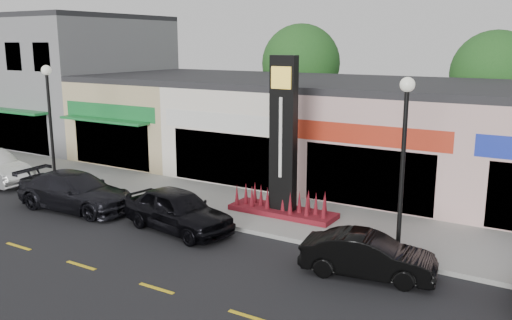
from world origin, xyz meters
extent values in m
plane|color=black|center=(0.00, 0.00, 0.00)|extent=(120.00, 120.00, 0.00)
cube|color=gray|center=(0.00, 4.35, 0.07)|extent=(52.00, 4.30, 0.15)
cube|color=gray|center=(0.00, 2.10, 0.07)|extent=(52.00, 0.20, 0.15)
cube|color=slate|center=(-18.00, 11.50, 4.00)|extent=(12.00, 10.00, 8.00)
cube|color=#262628|center=(-18.00, 11.50, 8.15)|extent=(12.00, 10.00, 0.30)
cube|color=black|center=(-18.00, 6.55, 1.40)|extent=(9.00, 0.10, 2.40)
cube|color=black|center=(-16.00, 6.55, 5.80)|extent=(1.40, 0.10, 1.60)
cube|color=black|center=(-13.50, 6.55, 5.80)|extent=(1.40, 0.10, 1.60)
cube|color=tan|center=(-8.50, 11.50, 2.25)|extent=(7.00, 10.00, 4.50)
cube|color=#262628|center=(-8.50, 11.50, 4.65)|extent=(7.00, 10.00, 0.30)
cube|color=black|center=(-8.50, 6.55, 1.40)|extent=(5.25, 0.10, 2.40)
cube|color=#197333|center=(-8.50, 6.55, 3.10)|extent=(6.30, 0.12, 0.80)
cube|color=#197333|center=(-8.50, 6.10, 2.70)|extent=(5.60, 0.90, 0.12)
cube|color=silver|center=(-1.50, 11.50, 2.25)|extent=(7.00, 10.00, 4.50)
cube|color=#262628|center=(-1.50, 11.50, 4.65)|extent=(7.00, 10.00, 0.30)
cube|color=black|center=(-1.50, 6.55, 1.40)|extent=(5.25, 0.10, 2.40)
cube|color=silver|center=(-1.50, 6.55, 3.10)|extent=(6.30, 0.12, 0.80)
cube|color=#D1A09F|center=(5.50, 11.50, 2.25)|extent=(7.00, 10.00, 4.50)
cube|color=#262628|center=(5.50, 11.50, 4.65)|extent=(7.00, 10.00, 0.30)
cube|color=black|center=(5.50, 6.55, 1.40)|extent=(5.25, 0.10, 2.40)
cube|color=red|center=(5.50, 6.55, 3.10)|extent=(6.30, 0.12, 0.80)
cylinder|color=#382619|center=(-4.00, 19.50, 1.57)|extent=(0.36, 0.36, 3.15)
sphere|color=#184917|center=(-4.00, 19.50, 5.23)|extent=(5.20, 5.20, 5.20)
cylinder|color=#382619|center=(8.00, 19.50, 1.49)|extent=(0.36, 0.36, 2.97)
sphere|color=#184917|center=(8.00, 19.50, 4.89)|extent=(4.80, 4.80, 4.80)
cylinder|color=black|center=(-8.00, 2.50, 0.30)|extent=(0.32, 0.32, 0.30)
cylinder|color=black|center=(-8.00, 2.50, 2.80)|extent=(0.14, 0.14, 5.00)
sphere|color=silver|center=(-8.00, 2.50, 5.40)|extent=(0.44, 0.44, 0.44)
cylinder|color=black|center=(8.00, 2.50, 0.30)|extent=(0.32, 0.32, 0.30)
cylinder|color=black|center=(8.00, 2.50, 2.80)|extent=(0.14, 0.14, 5.00)
sphere|color=silver|center=(8.00, 2.50, 5.40)|extent=(0.44, 0.44, 0.44)
cube|color=maroon|center=(3.00, 4.20, 0.25)|extent=(4.20, 1.30, 0.20)
cube|color=black|center=(3.00, 4.20, 3.15)|extent=(1.00, 0.40, 6.00)
cube|color=yellow|center=(3.00, 3.98, 5.35)|extent=(0.80, 0.05, 0.80)
cube|color=silver|center=(3.00, 3.98, 3.15)|extent=(0.12, 0.04, 3.00)
imported|color=black|center=(-4.62, 0.81, 0.75)|extent=(2.45, 5.29, 1.50)
imported|color=black|center=(0.50, 0.99, 0.76)|extent=(2.50, 4.71, 1.53)
imported|color=black|center=(7.65, 0.79, 0.63)|extent=(1.95, 3.99, 1.26)
camera|label=1|loc=(12.47, -13.31, 6.60)|focal=38.00mm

